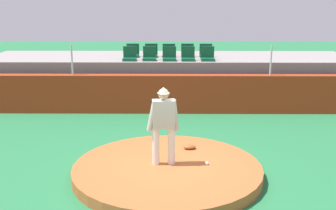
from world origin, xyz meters
TOP-DOWN VIEW (x-y plane):
  - ground_plane at (0.00, 0.00)m, footprint 60.00×60.00m
  - pitchers_mound at (0.00, 0.00)m, footprint 4.16×4.16m
  - pitcher at (-0.08, 0.10)m, footprint 0.72×0.30m
  - baseball at (0.88, 0.04)m, footprint 0.07×0.07m
  - fielding_glove at (0.54, 1.04)m, footprint 0.33×0.24m
  - brick_barrier at (0.00, 5.29)m, footprint 14.75×0.40m
  - fence_post_left at (-3.25, 5.29)m, footprint 0.06×0.06m
  - fence_post_right at (3.40, 5.29)m, footprint 0.06×0.06m
  - bleacher_platform at (0.00, 7.61)m, footprint 14.01×3.34m
  - stadium_chair_0 at (-1.43, 6.45)m, footprint 0.48×0.44m
  - stadium_chair_1 at (-0.71, 6.49)m, footprint 0.48×0.44m
  - stadium_chair_2 at (0.01, 6.44)m, footprint 0.48×0.44m
  - stadium_chair_3 at (0.68, 6.44)m, footprint 0.48×0.44m
  - stadium_chair_4 at (1.39, 6.45)m, footprint 0.48×0.44m
  - stadium_chair_5 at (-1.40, 7.39)m, footprint 0.48×0.44m
  - stadium_chair_6 at (-0.69, 7.40)m, footprint 0.48×0.44m
  - stadium_chair_7 at (-0.02, 7.34)m, footprint 0.48×0.44m
  - stadium_chair_8 at (0.70, 7.40)m, footprint 0.48×0.44m
  - stadium_chair_9 at (1.40, 7.38)m, footprint 0.48×0.44m

SIDE VIEW (x-z plane):
  - ground_plane at x=0.00m, z-range 0.00..0.00m
  - pitchers_mound at x=0.00m, z-range 0.00..0.24m
  - baseball at x=0.88m, z-range 0.24..0.31m
  - fielding_glove at x=0.54m, z-range 0.24..0.35m
  - brick_barrier at x=0.00m, z-range 0.00..1.31m
  - bleacher_platform at x=0.00m, z-range 0.00..1.63m
  - pitcher at x=-0.08m, z-range 0.38..2.12m
  - stadium_chair_0 at x=-1.43m, z-range 1.54..2.04m
  - stadium_chair_1 at x=-0.71m, z-range 1.54..2.04m
  - stadium_chair_2 at x=0.01m, z-range 1.54..2.04m
  - stadium_chair_3 at x=0.68m, z-range 1.54..2.04m
  - stadium_chair_4 at x=1.39m, z-range 1.54..2.04m
  - stadium_chair_5 at x=-1.40m, z-range 1.54..2.04m
  - stadium_chair_6 at x=-0.69m, z-range 1.54..2.04m
  - stadium_chair_7 at x=-0.02m, z-range 1.54..2.04m
  - stadium_chair_8 at x=0.70m, z-range 1.54..2.04m
  - stadium_chair_9 at x=1.40m, z-range 1.54..2.04m
  - fence_post_left at x=-3.25m, z-range 1.31..2.32m
  - fence_post_right at x=3.40m, z-range 1.31..2.32m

